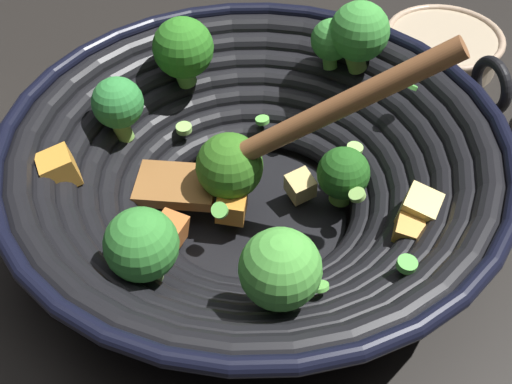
% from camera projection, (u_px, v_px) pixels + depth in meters
% --- Properties ---
extents(ground_plane, '(4.00, 4.00, 0.00)m').
position_uv_depth(ground_plane, '(255.00, 220.00, 0.62)').
color(ground_plane, black).
extents(wok, '(0.43, 0.46, 0.20)m').
position_uv_depth(wok, '(254.00, 167.00, 0.57)').
color(wok, black).
rests_on(wok, ground).
extents(prep_bowl, '(0.14, 0.14, 0.04)m').
position_uv_depth(prep_bowl, '(442.00, 47.00, 0.78)').
color(prep_bowl, tan).
rests_on(prep_bowl, ground).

